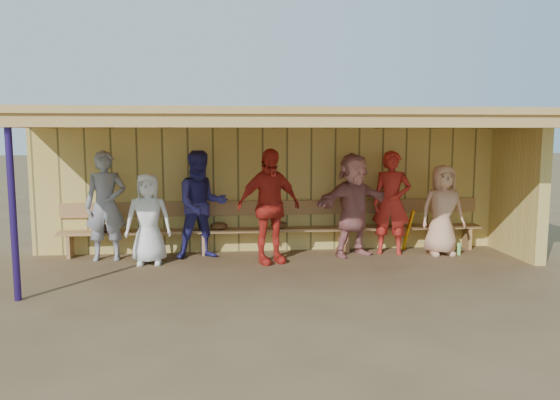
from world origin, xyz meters
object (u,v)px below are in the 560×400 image
object	(u,v)px
player_f	(353,205)
player_g	(391,203)
player_b	(148,219)
bench	(276,223)
player_a	(106,206)
player_h	(443,210)
player_d	(269,206)
player_c	(201,205)

from	to	relation	value
player_f	player_g	distance (m)	0.72
player_b	bench	size ratio (longest dim) A/B	0.20
player_a	player_b	xyz separation A→B (m)	(0.75, -0.36, -0.18)
player_f	player_h	distance (m)	1.60
player_d	bench	size ratio (longest dim) A/B	0.25
player_g	bench	size ratio (longest dim) A/B	0.24
player_d	bench	bearing A→B (deg)	56.26
player_b	player_c	xyz separation A→B (m)	(0.86, 0.34, 0.17)
player_a	bench	xyz separation A→B (m)	(2.92, 0.31, -0.41)
player_a	player_c	world-z (taller)	player_a
player_c	player_f	world-z (taller)	player_c
player_d	player_b	bearing A→B (deg)	155.64
player_a	bench	distance (m)	2.96
player_a	player_b	distance (m)	0.85
player_a	player_c	distance (m)	1.60
player_h	bench	distance (m)	2.97
player_d	player_g	distance (m)	2.28
player_a	player_h	world-z (taller)	player_a
player_a	player_g	xyz separation A→B (m)	(4.96, -0.02, -0.01)
player_c	player_g	bearing A→B (deg)	-13.28
player_b	player_d	world-z (taller)	player_d
player_c	player_g	world-z (taller)	player_c
player_a	player_d	distance (m)	2.77
player_a	player_c	bearing A→B (deg)	-3.47
player_a	player_f	distance (m)	4.24
player_f	bench	distance (m)	1.44
player_a	player_f	bearing A→B (deg)	-4.23
player_a	player_d	xyz separation A→B (m)	(2.73, -0.49, 0.02)
player_c	bench	world-z (taller)	player_c
player_b	player_c	bearing A→B (deg)	19.93
player_c	bench	bearing A→B (deg)	0.68
player_a	player_g	size ratio (longest dim) A/B	1.01
player_c	bench	xyz separation A→B (m)	(1.31, 0.33, -0.40)
player_b	player_a	bearing A→B (deg)	152.63
player_g	bench	world-z (taller)	player_g
player_b	bench	distance (m)	2.28
player_d	player_g	bearing A→B (deg)	-8.63
player_a	player_h	xyz separation A→B (m)	(5.83, -0.20, -0.13)
player_b	player_c	size ratio (longest dim) A/B	0.81
player_a	player_c	xyz separation A→B (m)	(1.60, -0.02, -0.00)
player_g	bench	bearing A→B (deg)	-170.62
bench	player_g	bearing A→B (deg)	-9.08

